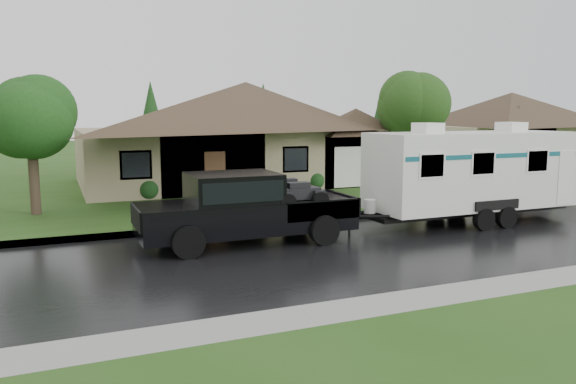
# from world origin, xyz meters

# --- Properties ---
(ground) EXTENTS (140.00, 140.00, 0.00)m
(ground) POSITION_xyz_m (0.00, 0.00, 0.00)
(ground) COLOR #264C17
(ground) RESTS_ON ground
(road) EXTENTS (140.00, 8.00, 0.01)m
(road) POSITION_xyz_m (0.00, -2.00, 0.01)
(road) COLOR black
(road) RESTS_ON ground
(curb) EXTENTS (140.00, 0.50, 0.15)m
(curb) POSITION_xyz_m (0.00, 2.25, 0.07)
(curb) COLOR gray
(curb) RESTS_ON ground
(lawn) EXTENTS (140.00, 26.00, 0.15)m
(lawn) POSITION_xyz_m (0.00, 15.00, 0.07)
(lawn) COLOR #264C17
(lawn) RESTS_ON ground
(house_main) EXTENTS (19.44, 10.80, 6.90)m
(house_main) POSITION_xyz_m (2.29, 13.84, 3.59)
(house_main) COLOR tan
(house_main) RESTS_ON lawn
(house_neighbor) EXTENTS (15.12, 9.72, 6.45)m
(house_neighbor) POSITION_xyz_m (22.27, 14.34, 3.32)
(house_neighbor) COLOR tan
(house_neighbor) RESTS_ON lawn
(tree_left_green) EXTENTS (3.24, 3.24, 5.37)m
(tree_left_green) POSITION_xyz_m (-8.93, 7.04, 3.87)
(tree_left_green) COLOR #382B1E
(tree_left_green) RESTS_ON lawn
(tree_right_green) EXTENTS (3.77, 3.77, 6.24)m
(tree_right_green) POSITION_xyz_m (9.54, 8.53, 4.48)
(tree_right_green) COLOR #382B1E
(tree_right_green) RESTS_ON lawn
(shrub_row) EXTENTS (13.60, 1.00, 1.00)m
(shrub_row) POSITION_xyz_m (2.00, 9.30, 0.65)
(shrub_row) COLOR #143814
(shrub_row) RESTS_ON lawn
(pickup_truck) EXTENTS (6.70, 2.54, 2.23)m
(pickup_truck) POSITION_xyz_m (-2.86, -0.16, 1.20)
(pickup_truck) COLOR black
(pickup_truck) RESTS_ON ground
(travel_trailer) EXTENTS (8.26, 2.90, 3.71)m
(travel_trailer) POSITION_xyz_m (5.96, -0.16, 1.97)
(travel_trailer) COLOR white
(travel_trailer) RESTS_ON ground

